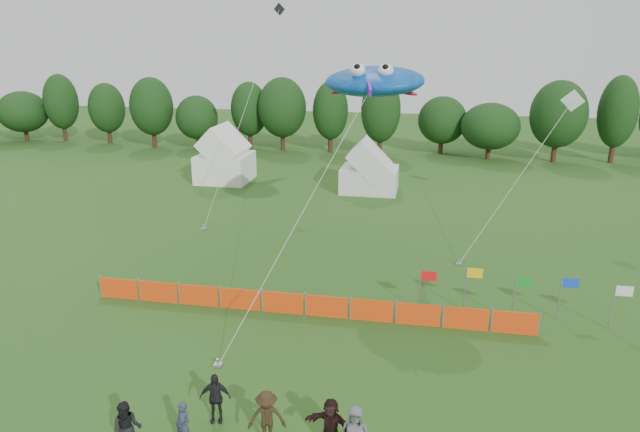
% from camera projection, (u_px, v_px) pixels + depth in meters
% --- Properties ---
extents(ground, '(160.00, 160.00, 0.00)m').
position_uv_depth(ground, '(285.00, 426.00, 18.20)').
color(ground, '#234C16').
rests_on(ground, ground).
extents(treeline, '(104.57, 8.78, 8.36)m').
position_uv_depth(treeline, '(407.00, 115.00, 58.75)').
color(treeline, '#382314').
rests_on(treeline, ground).
extents(tent_left, '(4.37, 4.37, 3.86)m').
position_uv_depth(tent_left, '(225.00, 159.00, 48.77)').
color(tent_left, white).
rests_on(tent_left, ground).
extents(tent_right, '(4.55, 3.64, 3.21)m').
position_uv_depth(tent_right, '(370.00, 172.00, 45.52)').
color(tent_right, silver).
rests_on(tent_right, ground).
extents(barrier_fence, '(19.90, 0.06, 1.00)m').
position_uv_depth(barrier_fence, '(304.00, 305.00, 25.37)').
color(barrier_fence, '#EC410D').
rests_on(barrier_fence, ground).
extents(flag_row, '(8.73, 0.83, 2.15)m').
position_uv_depth(flag_row, '(517.00, 290.00, 24.75)').
color(flag_row, gray).
rests_on(flag_row, ground).
extents(spectator_a, '(0.65, 0.54, 1.53)m').
position_uv_depth(spectator_a, '(183.00, 425.00, 17.06)').
color(spectator_a, '#2C3149').
rests_on(spectator_a, ground).
extents(spectator_b, '(1.04, 0.91, 1.78)m').
position_uv_depth(spectator_b, '(127.00, 429.00, 16.70)').
color(spectator_b, black).
rests_on(spectator_b, ground).
extents(spectator_c, '(1.29, 0.93, 1.80)m').
position_uv_depth(spectator_c, '(267.00, 418.00, 17.18)').
color(spectator_c, black).
rests_on(spectator_c, ground).
extents(spectator_d, '(1.06, 0.62, 1.70)m').
position_uv_depth(spectator_d, '(215.00, 398.00, 18.24)').
color(spectator_d, black).
rests_on(spectator_d, ground).
extents(spectator_f, '(1.63, 0.87, 1.68)m').
position_uv_depth(spectator_f, '(331.00, 424.00, 17.01)').
color(spectator_f, black).
rests_on(spectator_f, ground).
extents(stingray_kite, '(7.94, 17.92, 10.77)m').
position_uv_depth(stingray_kite, '(375.00, 81.00, 28.23)').
color(stingray_kite, blue).
rests_on(stingray_kite, ground).
extents(small_kite_white, '(7.43, 8.40, 8.85)m').
position_uv_depth(small_kite_white, '(547.00, 137.00, 34.14)').
color(small_kite_white, white).
rests_on(small_kite_white, ground).
extents(small_kite_dark, '(2.85, 12.21, 14.41)m').
position_uv_depth(small_kite_dark, '(252.00, 87.00, 40.87)').
color(small_kite_dark, black).
rests_on(small_kite_dark, ground).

